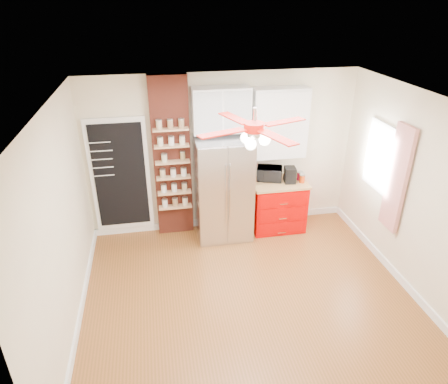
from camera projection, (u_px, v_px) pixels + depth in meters
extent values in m
plane|color=brown|center=(248.00, 296.00, 5.55)|extent=(4.50, 4.50, 0.00)
plane|color=white|center=(255.00, 103.00, 4.34)|extent=(4.50, 4.50, 0.00)
cube|color=beige|center=(222.00, 154.00, 6.70)|extent=(4.50, 0.02, 2.70)
cube|color=beige|center=(312.00, 332.00, 3.19)|extent=(4.50, 0.02, 2.70)
cube|color=beige|center=(61.00, 229.00, 4.57)|extent=(0.02, 4.00, 2.70)
cube|color=beige|center=(415.00, 196.00, 5.31)|extent=(0.02, 4.00, 2.70)
cube|color=white|center=(120.00, 176.00, 6.51)|extent=(0.95, 0.04, 1.95)
cube|color=black|center=(120.00, 176.00, 6.49)|extent=(0.82, 0.02, 1.78)
cube|color=maroon|center=(172.00, 159.00, 6.49)|extent=(0.60, 0.16, 2.70)
cube|color=silver|center=(223.00, 189.00, 6.58)|extent=(0.90, 0.70, 1.75)
cube|color=white|center=(221.00, 110.00, 6.18)|extent=(0.90, 0.35, 0.70)
cube|color=#C30100|center=(277.00, 206.00, 6.98)|extent=(0.90, 0.60, 0.86)
cube|color=#B37F4E|center=(279.00, 183.00, 6.78)|extent=(0.94, 0.64, 0.04)
cube|color=white|center=(280.00, 123.00, 6.49)|extent=(0.90, 0.30, 1.15)
cube|color=white|center=(381.00, 158.00, 6.01)|extent=(0.04, 0.75, 1.05)
cube|color=red|center=(397.00, 179.00, 5.56)|extent=(0.06, 0.40, 1.55)
cylinder|color=silver|center=(255.00, 117.00, 4.41)|extent=(0.05, 0.05, 0.20)
cylinder|color=#9F1309|center=(254.00, 127.00, 4.46)|extent=(0.24, 0.24, 0.10)
sphere|color=white|center=(254.00, 141.00, 4.53)|extent=(0.13, 0.13, 0.13)
imported|color=black|center=(269.00, 174.00, 6.79)|extent=(0.49, 0.40, 0.23)
cube|color=black|center=(290.00, 175.00, 6.71)|extent=(0.20, 0.23, 0.27)
cylinder|color=#BC360A|center=(302.00, 179.00, 6.72)|extent=(0.12, 0.12, 0.13)
cylinder|color=#A1081D|center=(300.00, 176.00, 6.81)|extent=(0.10, 0.10, 0.14)
cylinder|color=#C1B894|center=(164.00, 158.00, 6.31)|extent=(0.11, 0.11, 0.12)
cylinder|color=olive|center=(183.00, 156.00, 6.38)|extent=(0.10, 0.10, 0.13)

